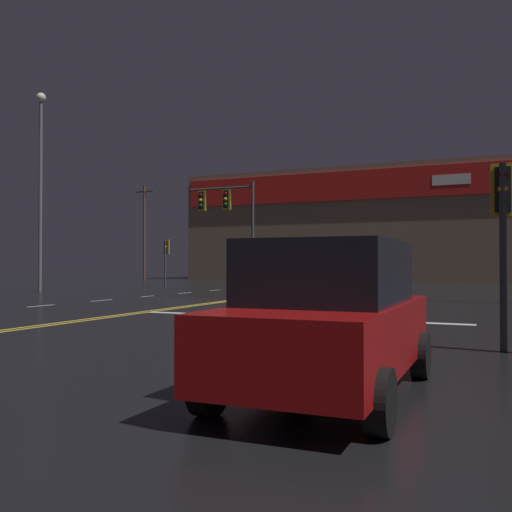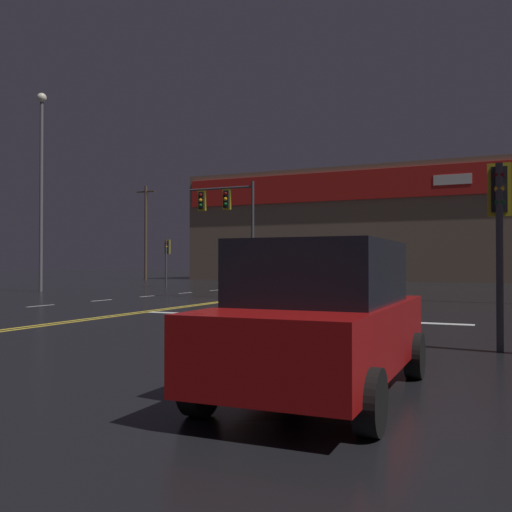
# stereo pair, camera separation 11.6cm
# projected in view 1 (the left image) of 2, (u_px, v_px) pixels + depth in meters

# --- Properties ---
(ground_plane) EXTENTS (200.00, 200.00, 0.00)m
(ground_plane) POSITION_uv_depth(u_px,v_px,m) (227.00, 301.00, 24.68)
(ground_plane) COLOR black
(road_markings) EXTENTS (15.69, 60.00, 0.01)m
(road_markings) POSITION_uv_depth(u_px,v_px,m) (237.00, 303.00, 23.15)
(road_markings) COLOR gold
(road_markings) RESTS_ON ground
(traffic_signal_median) EXTENTS (3.44, 0.36, 5.48)m
(traffic_signal_median) POSITION_uv_depth(u_px,v_px,m) (226.00, 211.00, 27.10)
(traffic_signal_median) COLOR #38383D
(traffic_signal_median) RESTS_ON ground
(traffic_signal_corner_northwest) EXTENTS (0.42, 0.36, 3.32)m
(traffic_signal_corner_northwest) POSITION_uv_depth(u_px,v_px,m) (166.00, 252.00, 39.79)
(traffic_signal_corner_northwest) COLOR #38383D
(traffic_signal_corner_northwest) RESTS_ON ground
(traffic_signal_corner_southeast) EXTENTS (0.42, 0.36, 3.48)m
(traffic_signal_corner_southeast) POSITION_uv_depth(u_px,v_px,m) (503.00, 213.00, 10.52)
(traffic_signal_corner_southeast) COLOR #38383D
(traffic_signal_corner_southeast) RESTS_ON ground
(streetlight_near_right) EXTENTS (0.56, 0.56, 11.74)m
(streetlight_near_right) POSITION_uv_depth(u_px,v_px,m) (41.00, 168.00, 33.58)
(streetlight_near_right) COLOR #59595E
(streetlight_near_right) RESTS_ON ground
(parked_car) EXTENTS (2.04, 4.31, 1.88)m
(parked_car) POSITION_uv_depth(u_px,v_px,m) (329.00, 317.00, 6.99)
(parked_car) COLOR #9E0F0F
(parked_car) RESTS_ON ground
(building_backdrop) EXTENTS (39.27, 10.23, 10.91)m
(building_backdrop) POSITION_uv_depth(u_px,v_px,m) (384.00, 226.00, 57.12)
(building_backdrop) COLOR #7A6651
(building_backdrop) RESTS_ON ground
(utility_pole_row) EXTENTS (48.26, 0.26, 11.13)m
(utility_pole_row) POSITION_uv_depth(u_px,v_px,m) (381.00, 220.00, 49.31)
(utility_pole_row) COLOR #4C3828
(utility_pole_row) RESTS_ON ground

